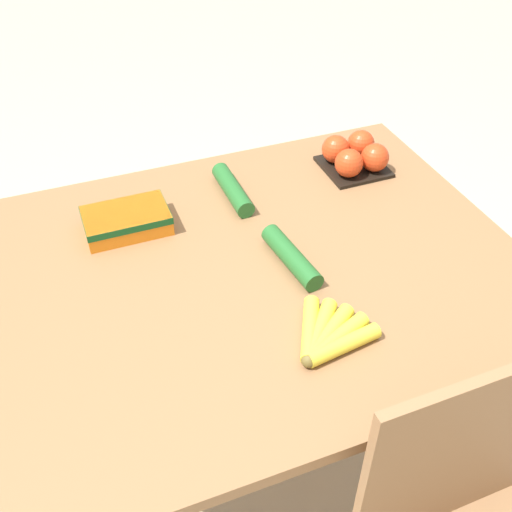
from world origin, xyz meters
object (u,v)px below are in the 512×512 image
(tomato_pack, at_px, (355,155))
(carrot_bag, at_px, (126,219))
(cucumber_near, at_px, (291,257))
(banana_bunch, at_px, (327,336))
(cucumber_far, at_px, (233,190))

(tomato_pack, relative_size, carrot_bag, 0.83)
(carrot_bag, xyz_separation_m, cucumber_near, (-0.32, 0.26, -0.01))
(tomato_pack, distance_m, carrot_bag, 0.64)
(banana_bunch, distance_m, tomato_pack, 0.65)
(tomato_pack, xyz_separation_m, cucumber_near, (0.32, 0.31, -0.02))
(cucumber_near, bearing_deg, banana_bunch, 83.51)
(carrot_bag, distance_m, cucumber_far, 0.29)
(banana_bunch, bearing_deg, cucumber_far, -89.22)
(cucumber_near, bearing_deg, tomato_pack, -136.36)
(tomato_pack, xyz_separation_m, carrot_bag, (0.64, 0.05, -0.01))
(carrot_bag, height_order, cucumber_far, carrot_bag)
(tomato_pack, bearing_deg, cucumber_far, 1.52)
(tomato_pack, distance_m, cucumber_far, 0.36)
(cucumber_near, bearing_deg, cucumber_far, -83.50)
(tomato_pack, distance_m, cucumber_near, 0.45)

